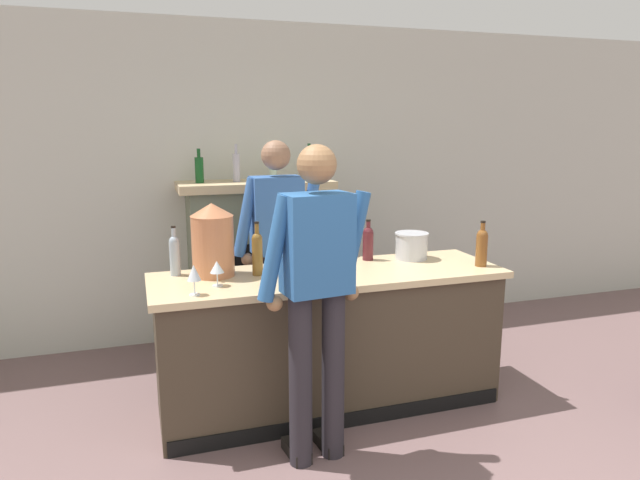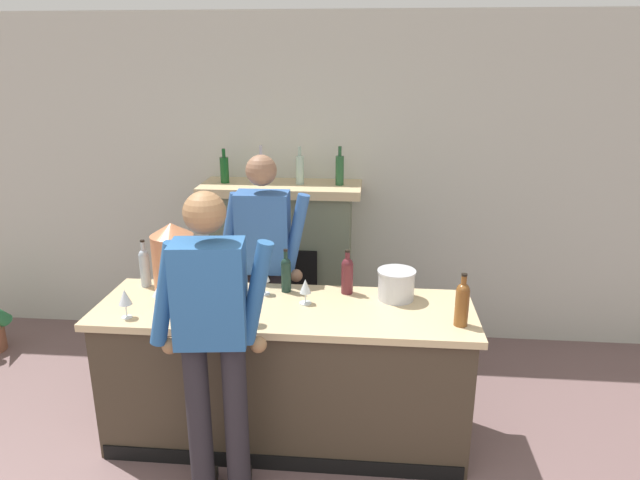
% 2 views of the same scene
% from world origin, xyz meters
% --- Properties ---
extents(wall_back_panel, '(12.00, 0.07, 2.75)m').
position_xyz_m(wall_back_panel, '(0.00, 3.70, 1.38)').
color(wall_back_panel, beige).
rests_on(wall_back_panel, ground_plane).
extents(bar_counter, '(2.32, 0.73, 0.93)m').
position_xyz_m(bar_counter, '(-0.11, 2.13, 0.47)').
color(bar_counter, '#413527').
rests_on(bar_counter, ground_plane).
extents(fireplace_stone, '(1.29, 0.52, 1.73)m').
position_xyz_m(fireplace_stone, '(-0.32, 3.44, 0.72)').
color(fireplace_stone, slate).
rests_on(fireplace_stone, ground_plane).
extents(person_customer, '(0.66, 0.34, 1.79)m').
position_xyz_m(person_customer, '(-0.39, 1.53, 0.99)').
color(person_customer, '#272329').
rests_on(person_customer, ground_plane).
extents(person_bartender, '(0.66, 0.31, 1.78)m').
position_xyz_m(person_bartender, '(-0.33, 2.65, 0.99)').
color(person_bartender, '#3C313A').
rests_on(person_bartender, ground_plane).
extents(copper_dispenser, '(0.27, 0.31, 0.47)m').
position_xyz_m(copper_dispenser, '(-0.84, 2.28, 1.17)').
color(copper_dispenser, '#C1744B').
rests_on(copper_dispenser, bar_counter).
extents(ice_bucket_steel, '(0.24, 0.24, 0.19)m').
position_xyz_m(ice_bucket_steel, '(0.58, 2.31, 1.03)').
color(ice_bucket_steel, silver).
rests_on(ice_bucket_steel, bar_counter).
extents(wine_bottle_chardonnay_pale, '(0.07, 0.07, 0.32)m').
position_xyz_m(wine_bottle_chardonnay_pale, '(-1.07, 2.37, 1.08)').
color(wine_bottle_chardonnay_pale, '#9BABB9').
rests_on(wine_bottle_chardonnay_pale, bar_counter).
extents(wine_bottle_merlot_tall, '(0.08, 0.08, 0.29)m').
position_xyz_m(wine_bottle_merlot_tall, '(0.27, 2.37, 1.07)').
color(wine_bottle_merlot_tall, '#561F25').
rests_on(wine_bottle_merlot_tall, bar_counter).
extents(wine_bottle_cabernet_heavy, '(0.06, 0.06, 0.29)m').
position_xyz_m(wine_bottle_cabernet_heavy, '(-0.13, 2.36, 1.06)').
color(wine_bottle_cabernet_heavy, '#172E26').
rests_on(wine_bottle_cabernet_heavy, bar_counter).
extents(wine_bottle_rose_blush, '(0.08, 0.08, 0.31)m').
position_xyz_m(wine_bottle_rose_blush, '(0.93, 1.97, 1.08)').
color(wine_bottle_rose_blush, brown).
rests_on(wine_bottle_rose_blush, bar_counter).
extents(wine_bottle_burgundy_dark, '(0.07, 0.07, 0.35)m').
position_xyz_m(wine_bottle_burgundy_dark, '(-0.57, 2.21, 1.09)').
color(wine_bottle_burgundy_dark, brown).
rests_on(wine_bottle_burgundy_dark, bar_counter).
extents(wine_glass_by_dispenser, '(0.08, 0.08, 0.16)m').
position_xyz_m(wine_glass_by_dispenser, '(0.02, 2.18, 1.04)').
color(wine_glass_by_dispenser, silver).
rests_on(wine_glass_by_dispenser, bar_counter).
extents(wine_glass_back_row, '(0.09, 0.09, 0.17)m').
position_xyz_m(wine_glass_back_row, '(-0.24, 1.86, 1.06)').
color(wine_glass_back_row, silver).
rests_on(wine_glass_back_row, bar_counter).
extents(wine_glass_front_right, '(0.08, 0.08, 0.18)m').
position_xyz_m(wine_glass_front_right, '(-1.00, 1.89, 1.06)').
color(wine_glass_front_right, silver).
rests_on(wine_glass_front_right, bar_counter).
extents(wine_glass_near_bucket, '(0.08, 0.08, 0.15)m').
position_xyz_m(wine_glass_near_bucket, '(-0.85, 2.03, 1.05)').
color(wine_glass_near_bucket, silver).
rests_on(wine_glass_near_bucket, bar_counter).
extents(wine_glass_mid_counter, '(0.07, 0.07, 0.18)m').
position_xyz_m(wine_glass_mid_counter, '(-0.26, 2.30, 1.06)').
color(wine_glass_mid_counter, silver).
rests_on(wine_glass_mid_counter, bar_counter).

